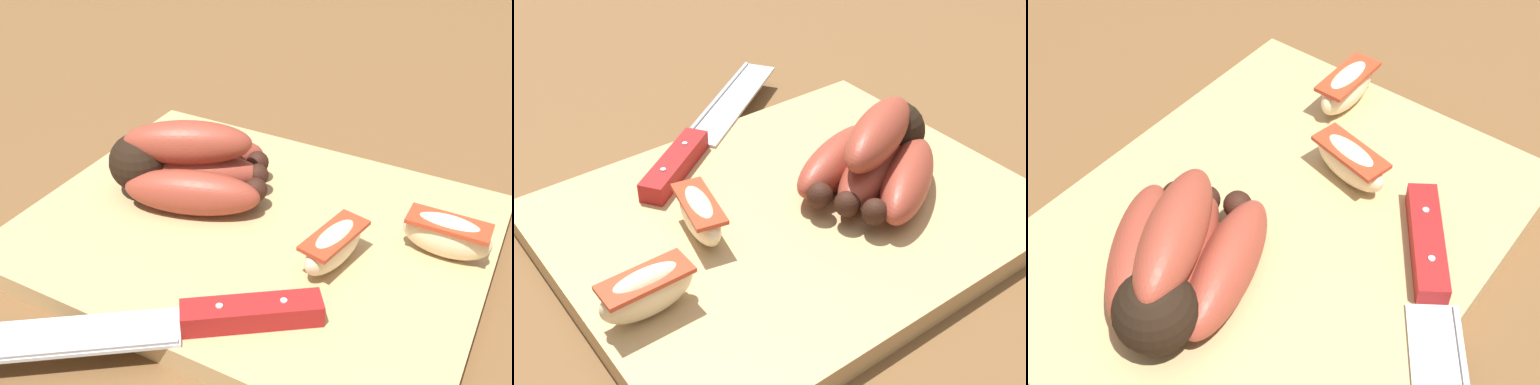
# 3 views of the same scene
# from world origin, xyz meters

# --- Properties ---
(ground_plane) EXTENTS (6.00, 6.00, 0.00)m
(ground_plane) POSITION_xyz_m (0.00, 0.00, 0.00)
(ground_plane) COLOR brown
(cutting_board) EXTENTS (0.39, 0.30, 0.02)m
(cutting_board) POSITION_xyz_m (0.02, -0.01, 0.01)
(cutting_board) COLOR tan
(cutting_board) RESTS_ON ground_plane
(banana_bunch) EXTENTS (0.15, 0.14, 0.07)m
(banana_bunch) POSITION_xyz_m (0.10, -0.02, 0.05)
(banana_bunch) COLOR black
(banana_bunch) RESTS_ON cutting_board
(chefs_knife) EXTENTS (0.25, 0.18, 0.02)m
(chefs_knife) POSITION_xyz_m (0.00, 0.12, 0.03)
(chefs_knife) COLOR silver
(chefs_knife) RESTS_ON cutting_board
(apple_wedge_near) EXTENTS (0.04, 0.07, 0.04)m
(apple_wedge_near) POSITION_xyz_m (-0.06, 0.01, 0.04)
(apple_wedge_near) COLOR beige
(apple_wedge_near) RESTS_ON cutting_board
(apple_wedge_middle) EXTENTS (0.07, 0.03, 0.04)m
(apple_wedge_middle) POSITION_xyz_m (-0.14, -0.04, 0.04)
(apple_wedge_middle) COLOR beige
(apple_wedge_middle) RESTS_ON cutting_board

